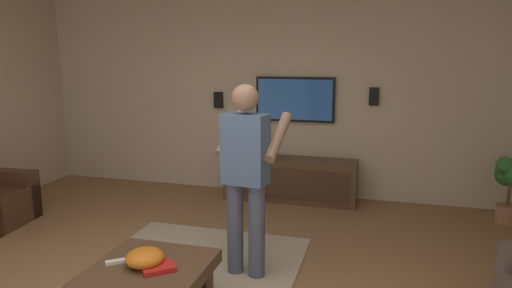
{
  "coord_description": "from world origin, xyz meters",
  "views": [
    {
      "loc": [
        -2.65,
        -1.4,
        1.86
      ],
      "look_at": [
        1.01,
        -0.39,
        1.11
      ],
      "focal_mm": 31.46,
      "sensor_mm": 36.0,
      "label": 1
    }
  ],
  "objects_px": {
    "book": "(158,268)",
    "media_console": "(290,179)",
    "bowl": "(145,258)",
    "wall_speaker_right": "(218,100)",
    "remote_black": "(140,258)",
    "vase_round": "(256,148)",
    "coffee_table": "(143,286)",
    "person_standing": "(246,170)",
    "wall_speaker_left": "(374,96)",
    "tv": "(295,99)",
    "remote_white": "(116,262)"
  },
  "relations": [
    {
      "from": "media_console",
      "to": "coffee_table",
      "type": "bearing_deg",
      "value": -8.26
    },
    {
      "from": "media_console",
      "to": "bowl",
      "type": "xyz_separation_m",
      "value": [
        -2.94,
        0.47,
        0.19
      ]
    },
    {
      "from": "coffee_table",
      "to": "person_standing",
      "type": "height_order",
      "value": "person_standing"
    },
    {
      "from": "tv",
      "to": "book",
      "type": "distance_m",
      "value": 3.35
    },
    {
      "from": "bowl",
      "to": "remote_black",
      "type": "height_order",
      "value": "bowl"
    },
    {
      "from": "person_standing",
      "to": "bowl",
      "type": "bearing_deg",
      "value": 156.33
    },
    {
      "from": "book",
      "to": "person_standing",
      "type": "bearing_deg",
      "value": -153.44
    },
    {
      "from": "person_standing",
      "to": "vase_round",
      "type": "height_order",
      "value": "person_standing"
    },
    {
      "from": "remote_black",
      "to": "vase_round",
      "type": "xyz_separation_m",
      "value": [
        2.89,
        -0.08,
        0.25
      ]
    },
    {
      "from": "media_console",
      "to": "person_standing",
      "type": "relative_size",
      "value": 1.04
    },
    {
      "from": "person_standing",
      "to": "remote_black",
      "type": "bearing_deg",
      "value": 149.4
    },
    {
      "from": "coffee_table",
      "to": "bowl",
      "type": "relative_size",
      "value": 3.66
    },
    {
      "from": "coffee_table",
      "to": "bowl",
      "type": "xyz_separation_m",
      "value": [
        0.09,
        0.03,
        0.17
      ]
    },
    {
      "from": "bowl",
      "to": "wall_speaker_right",
      "type": "xyz_separation_m",
      "value": [
        3.19,
        0.61,
        0.8
      ]
    },
    {
      "from": "tv",
      "to": "vase_round",
      "type": "distance_m",
      "value": 0.82
    },
    {
      "from": "book",
      "to": "media_console",
      "type": "bearing_deg",
      "value": -136.23
    },
    {
      "from": "media_console",
      "to": "wall_speaker_left",
      "type": "distance_m",
      "value": 1.5
    },
    {
      "from": "coffee_table",
      "to": "vase_round",
      "type": "height_order",
      "value": "vase_round"
    },
    {
      "from": "media_console",
      "to": "remote_black",
      "type": "height_order",
      "value": "media_console"
    },
    {
      "from": "tv",
      "to": "book",
      "type": "relative_size",
      "value": 4.74
    },
    {
      "from": "tv",
      "to": "vase_round",
      "type": "xyz_separation_m",
      "value": [
        -0.2,
        0.47,
        -0.64
      ]
    },
    {
      "from": "tv",
      "to": "person_standing",
      "type": "bearing_deg",
      "value": 0.91
    },
    {
      "from": "remote_black",
      "to": "vase_round",
      "type": "relative_size",
      "value": 0.68
    },
    {
      "from": "remote_white",
      "to": "vase_round",
      "type": "relative_size",
      "value": 0.68
    },
    {
      "from": "remote_black",
      "to": "book",
      "type": "distance_m",
      "value": 0.24
    },
    {
      "from": "bowl",
      "to": "remote_white",
      "type": "xyz_separation_m",
      "value": [
        -0.02,
        0.22,
        -0.05
      ]
    },
    {
      "from": "wall_speaker_left",
      "to": "wall_speaker_right",
      "type": "height_order",
      "value": "wall_speaker_left"
    },
    {
      "from": "coffee_table",
      "to": "wall_speaker_left",
      "type": "distance_m",
      "value": 3.74
    },
    {
      "from": "wall_speaker_right",
      "to": "wall_speaker_left",
      "type": "bearing_deg",
      "value": -90.0
    },
    {
      "from": "bowl",
      "to": "tv",
      "type": "bearing_deg",
      "value": -8.34
    },
    {
      "from": "tv",
      "to": "media_console",
      "type": "bearing_deg",
      "value": 0.0
    },
    {
      "from": "remote_white",
      "to": "wall_speaker_left",
      "type": "relative_size",
      "value": 0.68
    },
    {
      "from": "tv",
      "to": "wall_speaker_right",
      "type": "xyz_separation_m",
      "value": [
        0.01,
        1.07,
        -0.04
      ]
    },
    {
      "from": "remote_white",
      "to": "vase_round",
      "type": "height_order",
      "value": "vase_round"
    },
    {
      "from": "coffee_table",
      "to": "remote_black",
      "type": "distance_m",
      "value": 0.23
    },
    {
      "from": "book",
      "to": "coffee_table",
      "type": "bearing_deg",
      "value": -10.96
    },
    {
      "from": "coffee_table",
      "to": "remote_white",
      "type": "bearing_deg",
      "value": 74.77
    },
    {
      "from": "coffee_table",
      "to": "bowl",
      "type": "height_order",
      "value": "bowl"
    },
    {
      "from": "remote_white",
      "to": "wall_speaker_right",
      "type": "height_order",
      "value": "wall_speaker_right"
    },
    {
      "from": "tv",
      "to": "remote_black",
      "type": "distance_m",
      "value": 3.27
    },
    {
      "from": "coffee_table",
      "to": "book",
      "type": "height_order",
      "value": "book"
    },
    {
      "from": "remote_white",
      "to": "wall_speaker_right",
      "type": "bearing_deg",
      "value": 59.88
    },
    {
      "from": "coffee_table",
      "to": "wall_speaker_right",
      "type": "relative_size",
      "value": 4.55
    },
    {
      "from": "bowl",
      "to": "wall_speaker_right",
      "type": "height_order",
      "value": "wall_speaker_right"
    },
    {
      "from": "coffee_table",
      "to": "person_standing",
      "type": "relative_size",
      "value": 0.61
    },
    {
      "from": "wall_speaker_left",
      "to": "wall_speaker_right",
      "type": "distance_m",
      "value": 2.08
    },
    {
      "from": "wall_speaker_right",
      "to": "coffee_table",
      "type": "bearing_deg",
      "value": -169.05
    },
    {
      "from": "coffee_table",
      "to": "wall_speaker_left",
      "type": "xyz_separation_m",
      "value": [
        3.28,
        -1.44,
        1.07
      ]
    },
    {
      "from": "remote_black",
      "to": "wall_speaker_left",
      "type": "xyz_separation_m",
      "value": [
        3.11,
        -1.55,
        0.95
      ]
    },
    {
      "from": "vase_round",
      "to": "wall_speaker_left",
      "type": "relative_size",
      "value": 1.0
    }
  ]
}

